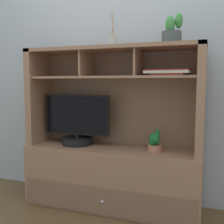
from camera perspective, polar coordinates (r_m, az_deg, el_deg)
floor_plane at (r=2.57m, az=0.00°, el=-18.97°), size 6.00×6.00×0.02m
back_wall at (r=2.57m, az=1.86°, el=13.32°), size 6.00×0.02×2.80m
media_console at (r=2.42m, az=0.06°, el=-9.63°), size 1.50×0.46×1.37m
tv_monitor at (r=2.48m, az=-7.27°, el=-2.63°), size 0.61×0.27×0.45m
potted_orchid at (r=2.26m, az=8.77°, el=-6.18°), size 0.13×0.13×0.19m
magazine_stack_left at (r=2.17m, az=11.65°, el=8.03°), size 0.37×0.26×0.05m
diffuser_bottle at (r=2.36m, az=0.15°, el=14.41°), size 0.05×0.05×0.29m
potted_succulent at (r=2.23m, az=12.33°, el=15.75°), size 0.17×0.17×0.23m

